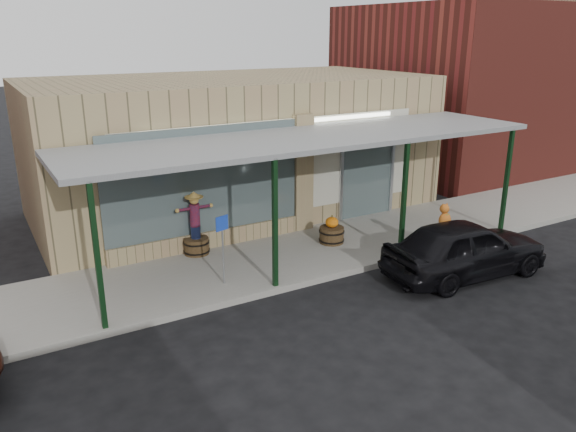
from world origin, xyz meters
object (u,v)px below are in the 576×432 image
barrel_scarecrow (196,233)px  parked_sedan (465,248)px  barrel_pumpkin (332,233)px  handicap_sign (223,241)px

barrel_scarecrow → parked_sedan: 6.54m
barrel_pumpkin → parked_sedan: (1.68, -3.05, 0.27)m
barrel_pumpkin → parked_sedan: size_ratio=0.18×
barrel_scarecrow → parked_sedan: size_ratio=0.39×
handicap_sign → parked_sedan: handicap_sign is taller
barrel_scarecrow → parked_sedan: bearing=-49.5°
barrel_scarecrow → handicap_sign: (-0.12, -1.97, 0.47)m
parked_sedan → handicap_sign: bearing=71.7°
barrel_scarecrow → handicap_sign: 2.02m
barrel_scarecrow → handicap_sign: bearing=-104.0°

